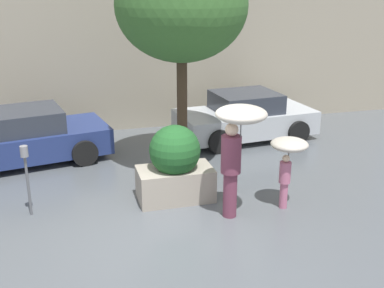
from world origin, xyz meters
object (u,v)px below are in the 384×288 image
(parked_car_far, at_px, (245,117))
(street_tree, at_px, (181,6))
(parked_car_near, at_px, (25,138))
(person_child, at_px, (288,153))
(planter_box, at_px, (175,165))
(parking_meter, at_px, (26,166))
(person_adult, at_px, (237,136))

(parked_car_far, xyz_separation_m, street_tree, (-2.19, -1.71, 3.02))
(parked_car_near, bearing_deg, person_child, -139.10)
(person_child, height_order, street_tree, street_tree)
(planter_box, height_order, parked_car_near, planter_box)
(person_child, bearing_deg, parking_meter, 133.26)
(person_adult, relative_size, parking_meter, 1.56)
(person_child, height_order, parked_car_far, person_child)
(planter_box, relative_size, parked_car_far, 0.40)
(person_child, distance_m, parked_car_far, 4.25)
(planter_box, bearing_deg, person_adult, -49.65)
(person_child, xyz_separation_m, parking_meter, (-4.68, 0.91, -0.13))
(planter_box, distance_m, street_tree, 3.34)
(parked_car_near, bearing_deg, person_adult, -147.36)
(parked_car_far, bearing_deg, person_adult, 151.43)
(planter_box, xyz_separation_m, street_tree, (0.54, 1.57, 2.89))
(street_tree, bearing_deg, planter_box, -109.12)
(planter_box, xyz_separation_m, parked_car_near, (-2.94, 2.98, -0.13))
(parking_meter, bearing_deg, parked_car_far, 30.62)
(person_child, distance_m, parking_meter, 4.77)
(parked_car_near, relative_size, parking_meter, 3.02)
(person_child, bearing_deg, street_tree, 84.30)
(planter_box, bearing_deg, parking_meter, 179.04)
(parking_meter, bearing_deg, parked_car_near, 93.99)
(street_tree, relative_size, parking_meter, 3.57)
(person_adult, relative_size, person_child, 1.55)
(person_child, relative_size, street_tree, 0.28)
(parked_car_near, relative_size, parked_car_far, 1.07)
(person_adult, xyz_separation_m, person_child, (1.08, 0.16, -0.47))
(person_child, distance_m, street_tree, 3.78)
(person_adult, xyz_separation_m, street_tree, (-0.33, 2.60, 2.04))
(parked_car_near, bearing_deg, planter_box, -146.33)
(parked_car_near, xyz_separation_m, parking_meter, (0.20, -2.93, 0.38))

